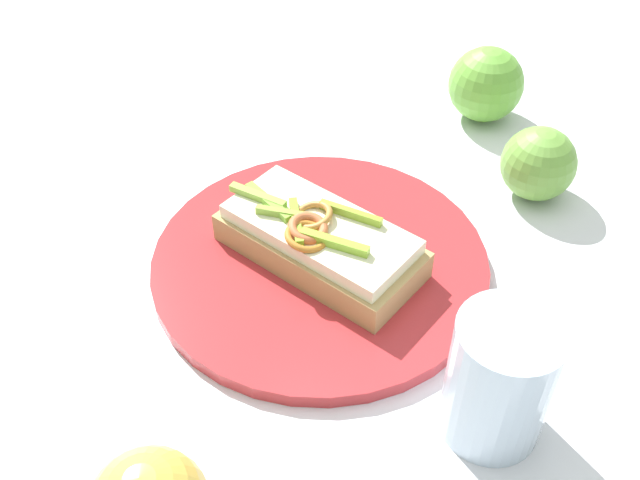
# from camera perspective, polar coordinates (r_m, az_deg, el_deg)

# --- Properties ---
(ground_plane) EXTENTS (2.00, 2.00, 0.00)m
(ground_plane) POSITION_cam_1_polar(r_m,az_deg,el_deg) (0.64, -0.00, -2.17)
(ground_plane) COLOR silver
(ground_plane) RESTS_ON ground
(plate) EXTENTS (0.29, 0.29, 0.01)m
(plate) POSITION_cam_1_polar(r_m,az_deg,el_deg) (0.63, -0.00, -1.75)
(plate) COLOR #B12D31
(plate) RESTS_ON ground_plane
(sandwich) EXTENTS (0.18, 0.09, 0.05)m
(sandwich) POSITION_cam_1_polar(r_m,az_deg,el_deg) (0.62, -0.08, 0.03)
(sandwich) COLOR tan
(sandwich) RESTS_ON plate
(apple_0) EXTENTS (0.11, 0.11, 0.08)m
(apple_0) POSITION_cam_1_polar(r_m,az_deg,el_deg) (0.82, 12.93, 11.86)
(apple_0) COLOR #69B03D
(apple_0) RESTS_ON ground_plane
(apple_1) EXTENTS (0.10, 0.10, 0.07)m
(apple_1) POSITION_cam_1_polar(r_m,az_deg,el_deg) (0.72, 16.82, 5.78)
(apple_1) COLOR #6CA53F
(apple_1) RESTS_ON ground_plane
(drinking_glass) EXTENTS (0.07, 0.07, 0.10)m
(drinking_glass) POSITION_cam_1_polar(r_m,az_deg,el_deg) (0.51, 13.93, -10.65)
(drinking_glass) COLOR silver
(drinking_glass) RESTS_ON ground_plane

